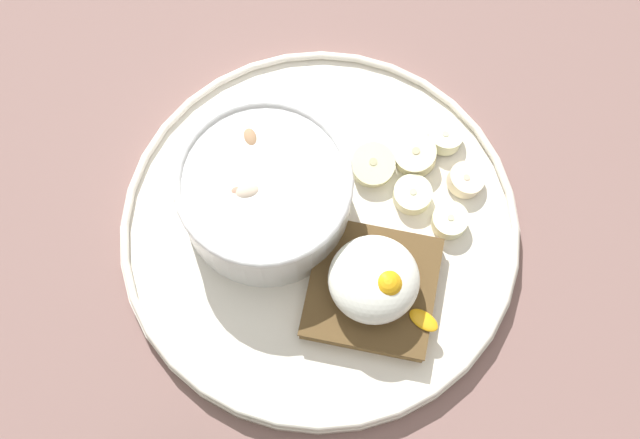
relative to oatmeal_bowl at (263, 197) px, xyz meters
The scene contains 11 objects.
ground_plane 6.44cm from the oatmeal_bowl, behind, with size 120.00×120.00×2.00cm, color #7C5C57.
plate 5.21cm from the oatmeal_bowl, behind, with size 29.03×29.03×1.60cm.
oatmeal_bowl is the anchor object (origin of this frame).
toast_slice 9.92cm from the oatmeal_bowl, 164.57° to the left, with size 10.35×10.35×1.53cm.
poached_egg 9.82cm from the oatmeal_bowl, 164.60° to the left, with size 8.43×6.21×3.69cm.
banana_slice_front 8.81cm from the oatmeal_bowl, 133.81° to the right, with size 4.59×4.63×1.78cm.
banana_slice_left 14.99cm from the oatmeal_bowl, 148.31° to the right, with size 3.85×3.86×1.47cm.
banana_slice_back 11.95cm from the oatmeal_bowl, 136.24° to the right, with size 4.52×4.55×1.77cm.
banana_slice_right 11.01cm from the oatmeal_bowl, 151.17° to the right, with size 3.87×3.87×1.24cm.
banana_slice_inner 14.59cm from the oatmeal_bowl, 133.86° to the right, with size 3.29×3.40×1.52cm.
banana_slice_outer 13.54cm from the oatmeal_bowl, 160.99° to the right, with size 3.37×3.39×1.36cm.
Camera 1 is at (-8.15, 19.22, 64.03)cm, focal length 50.00 mm.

